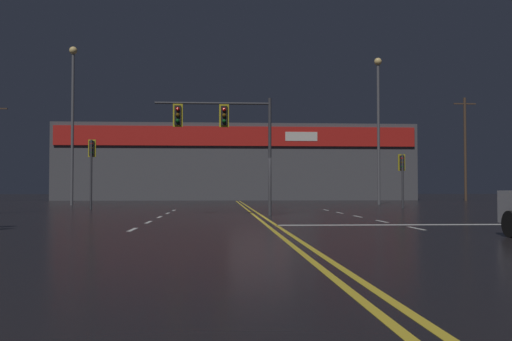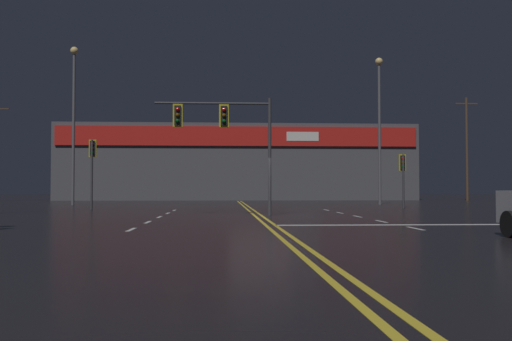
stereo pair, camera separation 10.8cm
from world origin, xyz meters
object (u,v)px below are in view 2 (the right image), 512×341
Objects in this scene: traffic_signal_median at (222,125)px; traffic_signal_corner_northeast at (403,169)px; streetlight_near_right at (74,106)px; streetlight_far_left at (379,112)px; traffic_signal_corner_northwest at (92,158)px.

traffic_signal_median is 14.00m from traffic_signal_corner_northeast.
streetlight_near_right reaches higher than traffic_signal_corner_northeast.
streetlight_far_left is at bearing 55.10° from traffic_signal_median.
streetlight_near_right is 1.04× the size of streetlight_far_left.
traffic_signal_corner_northwest is at bearing -177.79° from traffic_signal_corner_northeast.
streetlight_far_left is at bearing 0.46° from streetlight_near_right.
traffic_signal_corner_northwest is 21.14m from streetlight_far_left.
traffic_signal_corner_northeast is at bearing -19.74° from streetlight_near_right.
streetlight_far_left reaches higher than traffic_signal_corner_northwest.
traffic_signal_median is 10.96m from traffic_signal_corner_northwest.
streetlight_far_left reaches higher than traffic_signal_corner_northeast.
traffic_signal_corner_northwest is 9.89m from streetlight_near_right.
streetlight_near_right is at bearing 111.12° from traffic_signal_corner_northwest.
traffic_signal_corner_northwest is 18.17m from traffic_signal_corner_northeast.
streetlight_near_right reaches higher than traffic_signal_corner_northwest.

